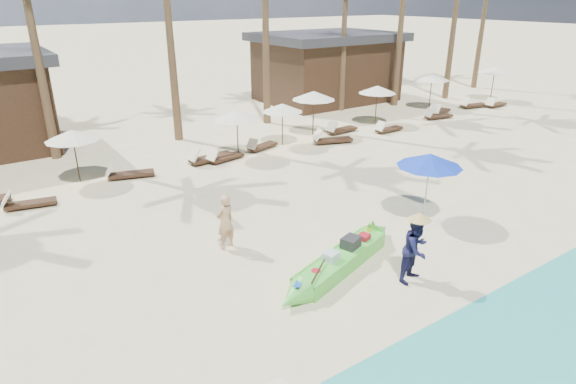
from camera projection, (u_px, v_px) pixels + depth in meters
ground at (320, 286)px, 11.65m from camera, size 240.00×240.00×0.00m
green_canoe at (341, 260)px, 12.36m from camera, size 5.32×2.04×0.70m
tourist at (225, 222)px, 13.13m from camera, size 0.66×0.52×1.59m
vendor_green at (416, 249)px, 11.62m from camera, size 0.95×0.81×1.69m
blue_umbrella at (430, 160)px, 14.48m from camera, size 1.98×1.98×2.13m
lounger_4_right at (26, 203)px, 15.87m from camera, size 1.70×0.82×0.55m
resort_parasol_5 at (72, 135)px, 17.49m from camera, size 1.95×1.95×2.01m
lounger_5_left at (128, 173)px, 18.45m from camera, size 1.86×1.01×0.60m
resort_parasol_6 at (237, 115)px, 20.24m from camera, size 1.99×1.99×2.05m
lounger_6_left at (209, 157)px, 20.19m from camera, size 2.04×0.78×0.68m
lounger_6_right at (224, 157)px, 20.31m from camera, size 1.76×0.84×0.57m
resort_parasol_7 at (282, 108)px, 21.97m from camera, size 1.89×1.89×1.95m
lounger_7_left at (261, 146)px, 21.83m from camera, size 1.71×0.95×0.56m
lounger_7_right at (330, 139)px, 22.75m from camera, size 1.98×1.15×0.64m
resort_parasol_8 at (314, 95)px, 23.45m from camera, size 2.14×2.14×2.20m
lounger_8_left at (340, 129)px, 24.45m from camera, size 1.84×0.71×0.61m
resort_parasol_9 at (377, 89)px, 25.58m from camera, size 2.01×2.01×2.07m
lounger_9_left at (388, 129)px, 24.62m from camera, size 1.66×0.56×0.56m
lounger_9_right at (437, 115)px, 27.25m from camera, size 1.80×0.81×0.59m
resort_parasol_10 at (432, 77)px, 29.08m from camera, size 2.09×2.09×2.15m
lounger_10_left at (439, 111)px, 28.17m from camera, size 2.00×1.12×0.65m
lounger_10_right at (472, 105)px, 29.88m from camera, size 1.93×0.87×0.63m
resort_parasol_11 at (495, 70)px, 31.47m from camera, size 2.14×2.14×2.20m
lounger_11_left at (495, 104)px, 30.10m from camera, size 1.73×0.63×0.58m
pavilion_east at (326, 66)px, 31.47m from camera, size 8.80×6.60×4.30m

